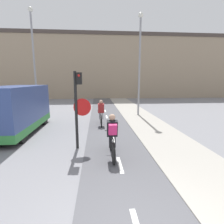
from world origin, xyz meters
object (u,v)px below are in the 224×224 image
at_px(street_lamp_sidewalk, 140,56).
at_px(cyclist_far, 101,114).
at_px(cyclist_near, 112,137).
at_px(van, 16,110).
at_px(street_lamp_far, 33,52).
at_px(traffic_light_pole, 78,102).

distance_m(street_lamp_sidewalk, cyclist_far, 5.53).
height_order(cyclist_near, cyclist_far, cyclist_near).
bearing_deg(van, street_lamp_far, 97.92).
relative_size(street_lamp_sidewalk, van, 1.47).
bearing_deg(cyclist_far, cyclist_near, -86.58).
bearing_deg(van, traffic_light_pole, -35.81).
distance_m(street_lamp_sidewalk, cyclist_near, 8.64).
bearing_deg(street_lamp_sidewalk, cyclist_near, -110.00).
bearing_deg(cyclist_near, street_lamp_far, 121.19).
distance_m(street_lamp_far, cyclist_near, 11.17).
bearing_deg(cyclist_near, cyclist_far, 93.42).
bearing_deg(cyclist_far, van, -164.98).
xyz_separation_m(cyclist_near, van, (-4.61, 3.40, 0.45)).
relative_size(street_lamp_far, van, 1.61).
xyz_separation_m(traffic_light_pole, cyclist_near, (1.22, -0.95, -1.15)).
height_order(traffic_light_pole, street_lamp_far, street_lamp_far).
bearing_deg(street_lamp_far, van, -82.08).
bearing_deg(cyclist_far, traffic_light_pole, -104.75).
relative_size(traffic_light_pole, cyclist_near, 1.64).
relative_size(cyclist_far, van, 0.36).
distance_m(traffic_light_pole, street_lamp_sidewalk, 7.90).
bearing_deg(street_lamp_sidewalk, street_lamp_far, 169.00).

